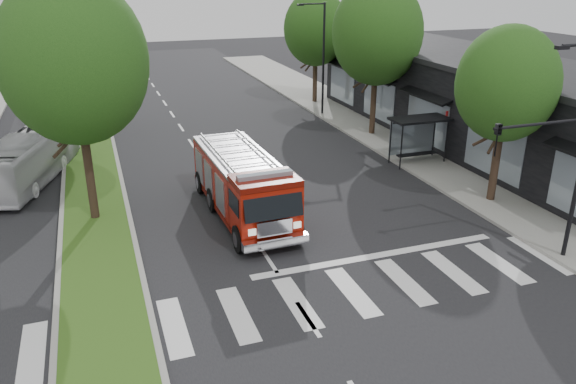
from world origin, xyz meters
The scene contains 14 objects.
ground centered at (0.00, 0.00, 0.00)m, with size 140.00×140.00×0.00m, color black.
sidewalk_right centered at (12.50, 10.00, 0.07)m, with size 5.00×80.00×0.15m, color gray.
median centered at (-6.00, 18.00, 0.08)m, with size 3.00×50.00×0.15m.
storefront_row centered at (17.00, 10.00, 2.50)m, with size 8.00×30.00×5.00m, color black.
bus_shelter centered at (11.20, 8.15, 2.04)m, with size 3.20×1.60×2.61m.
tree_right_near centered at (11.50, 2.00, 5.51)m, with size 4.40×4.40×8.05m.
tree_right_mid centered at (11.50, 14.00, 6.49)m, with size 5.60×5.60×9.72m.
tree_right_far centered at (11.50, 24.00, 5.84)m, with size 5.00×5.00×8.73m.
tree_median_near centered at (-6.00, 6.00, 6.81)m, with size 5.80×5.80×10.16m.
tree_median_far centered at (-6.00, 20.00, 6.49)m, with size 5.60×5.60×9.72m.
streetlight_right_near centered at (9.61, -3.50, 4.67)m, with size 4.08×0.22×8.00m.
streetlight_right_far centered at (10.35, 20.00, 4.48)m, with size 2.11×0.20×8.00m.
fire_engine centered at (0.22, 4.41, 1.43)m, with size 2.87×8.66×2.98m.
city_bus centered at (-8.85, 12.14, 1.25)m, with size 2.11×9.00×2.51m, color silver.
Camera 1 is at (-5.49, -17.71, 10.17)m, focal length 35.00 mm.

